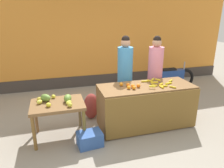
% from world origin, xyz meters
% --- Properties ---
extents(ground_plane, '(24.00, 24.00, 0.00)m').
position_xyz_m(ground_plane, '(0.00, 0.00, 0.00)').
color(ground_plane, gray).
extents(market_wall_back, '(9.21, 0.23, 3.49)m').
position_xyz_m(market_wall_back, '(0.00, 2.94, 1.71)').
color(market_wall_back, orange).
rests_on(market_wall_back, ground).
extents(fruit_stall_counter, '(1.96, 0.80, 0.89)m').
position_xyz_m(fruit_stall_counter, '(0.46, -0.01, 0.45)').
color(fruit_stall_counter, brown).
rests_on(fruit_stall_counter, ground).
extents(side_table_wooden, '(0.97, 0.71, 0.72)m').
position_xyz_m(side_table_wooden, '(-1.33, 0.00, 0.62)').
color(side_table_wooden, brown).
rests_on(side_table_wooden, ground).
extents(banana_bunch_pile, '(0.71, 0.62, 0.07)m').
position_xyz_m(banana_bunch_pile, '(0.73, 0.00, 0.92)').
color(banana_bunch_pile, gold).
rests_on(banana_bunch_pile, fruit_stall_counter).
extents(orange_pile, '(0.38, 0.34, 0.08)m').
position_xyz_m(orange_pile, '(0.10, -0.03, 0.93)').
color(orange_pile, orange).
rests_on(orange_pile, fruit_stall_counter).
extents(mango_papaya_pile, '(0.67, 0.62, 0.14)m').
position_xyz_m(mango_papaya_pile, '(-1.36, 0.06, 0.78)').
color(mango_papaya_pile, yellow).
rests_on(mango_papaya_pile, side_table_wooden).
extents(vendor_woman_blue_shirt, '(0.34, 0.34, 1.84)m').
position_xyz_m(vendor_woman_blue_shirt, '(0.21, 0.63, 0.93)').
color(vendor_woman_blue_shirt, '#33333D').
rests_on(vendor_woman_blue_shirt, ground).
extents(vendor_woman_pink_shirt, '(0.34, 0.34, 1.82)m').
position_xyz_m(vendor_woman_pink_shirt, '(0.94, 0.60, 0.92)').
color(vendor_woman_pink_shirt, '#33333D').
rests_on(vendor_woman_pink_shirt, ground).
extents(parked_motorcycle, '(1.60, 0.18, 0.88)m').
position_xyz_m(parked_motorcycle, '(2.11, 1.75, 0.40)').
color(parked_motorcycle, black).
rests_on(parked_motorcycle, ground).
extents(produce_crate, '(0.47, 0.36, 0.26)m').
position_xyz_m(produce_crate, '(-0.82, -0.43, 0.13)').
color(produce_crate, '#3359A5').
rests_on(produce_crate, ground).
extents(produce_sack, '(0.45, 0.42, 0.60)m').
position_xyz_m(produce_sack, '(-0.59, 0.60, 0.30)').
color(produce_sack, maroon).
rests_on(produce_sack, ground).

